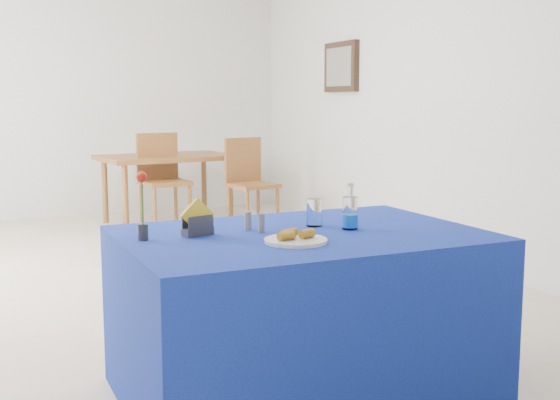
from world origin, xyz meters
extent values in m
plane|color=beige|center=(0.00, 0.00, 0.00)|extent=(7.00, 7.00, 0.00)
plane|color=silver|center=(0.00, 3.50, 1.40)|extent=(5.00, 0.00, 5.00)
plane|color=silver|center=(0.00, -3.50, 1.40)|extent=(5.00, 0.00, 5.00)
plane|color=silver|center=(2.50, 0.00, 1.40)|extent=(0.00, 7.00, 7.00)
cube|color=black|center=(2.47, 1.60, 1.70)|extent=(0.06, 0.64, 0.52)
cube|color=#998C66|center=(2.44, 1.60, 1.70)|extent=(0.02, 0.52, 0.40)
cylinder|color=silver|center=(0.04, -2.34, 0.77)|extent=(0.27, 0.27, 0.01)
cylinder|color=white|center=(0.29, -2.03, 0.82)|extent=(0.08, 0.08, 0.13)
cylinder|color=slate|center=(-0.04, -1.99, 0.80)|extent=(0.03, 0.03, 0.08)
cylinder|color=slate|center=(0.00, -2.07, 0.80)|extent=(0.03, 0.03, 0.08)
cube|color=navy|center=(0.16, -2.15, 0.38)|extent=(1.60, 1.10, 0.76)
cylinder|color=silver|center=(0.40, -2.17, 0.83)|extent=(0.07, 0.07, 0.15)
cylinder|color=blue|center=(0.40, -2.17, 0.80)|extent=(0.07, 0.07, 0.06)
cylinder|color=silver|center=(0.40, -2.17, 0.94)|extent=(0.03, 0.03, 0.05)
cylinder|color=white|center=(0.40, -2.17, 0.97)|extent=(0.03, 0.03, 0.01)
cube|color=#3C3D41|center=(-0.29, -2.02, 0.78)|extent=(0.15, 0.09, 0.03)
cube|color=#343438|center=(-0.28, -2.04, 0.81)|extent=(0.13, 0.04, 0.09)
cube|color=#3C3B41|center=(-0.29, -2.00, 0.81)|extent=(0.13, 0.04, 0.09)
cube|color=yellow|center=(-0.29, -2.02, 0.85)|extent=(0.16, 0.02, 0.16)
cylinder|color=#25252A|center=(-0.53, -2.03, 0.80)|extent=(0.04, 0.04, 0.07)
cylinder|color=#18631D|center=(-0.53, -2.03, 0.91)|extent=(0.01, 0.01, 0.22)
sphere|color=red|center=(-0.53, -2.03, 1.03)|extent=(0.05, 0.05, 0.05)
cube|color=olive|center=(0.84, 2.58, 0.73)|extent=(1.51, 1.06, 0.05)
cylinder|color=brown|center=(0.28, 2.17, 0.35)|extent=(0.06, 0.06, 0.71)
cylinder|color=brown|center=(1.48, 2.30, 0.35)|extent=(0.06, 0.06, 0.71)
cylinder|color=brown|center=(0.21, 2.87, 0.35)|extent=(0.06, 0.06, 0.71)
cylinder|color=brown|center=(1.40, 3.00, 0.35)|extent=(0.06, 0.06, 0.71)
cylinder|color=brown|center=(0.53, 1.96, 0.24)|extent=(0.04, 0.04, 0.48)
cylinder|color=brown|center=(0.92, 2.00, 0.24)|extent=(0.04, 0.04, 0.48)
cylinder|color=brown|center=(0.49, 2.34, 0.24)|extent=(0.04, 0.04, 0.48)
cylinder|color=brown|center=(0.87, 2.39, 0.24)|extent=(0.04, 0.04, 0.48)
cube|color=brown|center=(0.70, 2.17, 0.50)|extent=(0.50, 0.50, 0.04)
cube|color=brown|center=(0.68, 2.37, 0.76)|extent=(0.45, 0.09, 0.49)
cylinder|color=brown|center=(1.38, 1.54, 0.23)|extent=(0.04, 0.04, 0.46)
cylinder|color=brown|center=(1.74, 1.61, 0.23)|extent=(0.04, 0.04, 0.46)
cylinder|color=brown|center=(1.31, 1.91, 0.23)|extent=(0.04, 0.04, 0.46)
cylinder|color=brown|center=(1.67, 1.97, 0.23)|extent=(0.04, 0.04, 0.46)
cube|color=brown|center=(1.53, 1.76, 0.48)|extent=(0.50, 0.50, 0.04)
cube|color=brown|center=(1.49, 1.95, 0.73)|extent=(0.43, 0.12, 0.47)
cylinder|color=gold|center=(-0.01, -2.35, 0.79)|extent=(0.08, 0.05, 0.04)
cylinder|color=beige|center=(0.02, -2.34, 0.79)|extent=(0.01, 0.03, 0.03)
cylinder|color=gold|center=(0.09, -2.34, 0.79)|extent=(0.08, 0.06, 0.04)
cylinder|color=beige|center=(0.12, -2.33, 0.79)|extent=(0.01, 0.03, 0.03)
cylinder|color=gold|center=(0.03, -2.30, 0.79)|extent=(0.08, 0.06, 0.04)
cylinder|color=beige|center=(0.06, -2.29, 0.79)|extent=(0.01, 0.03, 0.03)
camera|label=1|loc=(-1.22, -4.94, 1.35)|focal=45.00mm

